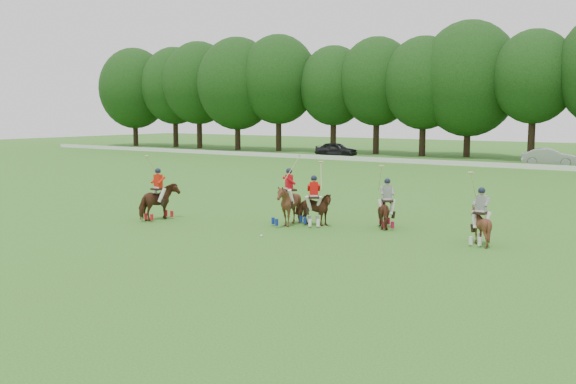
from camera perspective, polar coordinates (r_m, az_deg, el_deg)
The scene contains 11 objects.
ground at distance 24.28m, azimuth -5.41°, elevation -4.31°, with size 180.00×180.00×0.00m, color #2C611B.
tree_line at distance 68.24m, azimuth 21.30°, elevation 9.52°, with size 117.98×14.32×14.75m.
boundary_rail at distance 58.63m, azimuth 18.60°, elevation 2.27°, with size 120.00×0.10×0.44m, color white.
car_left at distance 69.98m, azimuth 4.31°, elevation 3.80°, with size 1.84×4.57×1.56m, color black.
car_mid at distance 62.33m, azimuth 22.20°, elevation 2.89°, with size 1.65×4.72×1.56m, color #9A9A9F.
polo_red_a at distance 29.17m, azimuth -11.43°, elevation -0.82°, with size 1.21×1.96×2.86m.
polo_red_b at distance 27.16m, azimuth 2.30°, elevation -1.46°, with size 1.84×1.77×2.69m.
polo_red_c at distance 27.14m, azimuth 0.09°, elevation -1.14°, with size 2.08×2.13×2.99m.
polo_stripe_a at distance 26.91m, azimuth 8.77°, elevation -1.65°, with size 1.49×1.72×2.62m.
polo_stripe_b at distance 24.32m, azimuth 16.73°, elevation -2.80°, with size 1.13×1.27×2.64m.
polo_ball at distance 24.88m, azimuth -2.37°, elevation -3.90°, with size 0.09×0.09×0.09m, color white.
Camera 1 is at (14.97, -18.50, 4.80)m, focal length 40.00 mm.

